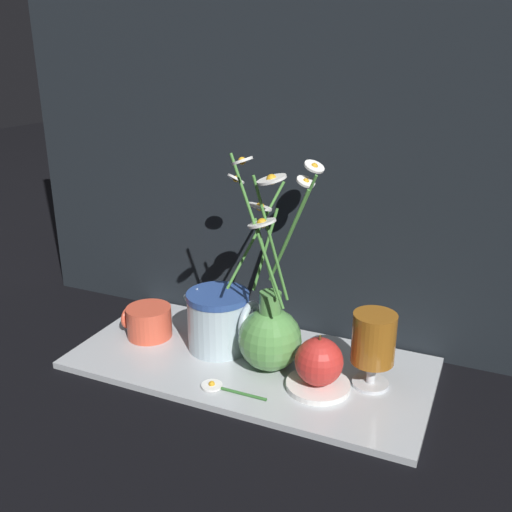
% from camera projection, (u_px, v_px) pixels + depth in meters
% --- Properties ---
extents(ground_plane, '(6.00, 6.00, 0.00)m').
position_uv_depth(ground_plane, '(250.00, 366.00, 1.04)').
color(ground_plane, black).
extents(shelf, '(0.65, 0.30, 0.01)m').
position_uv_depth(shelf, '(250.00, 363.00, 1.04)').
color(shelf, '#B2B7BC').
rests_on(shelf, ground_plane).
extents(backdrop_wall, '(1.15, 0.02, 1.10)m').
position_uv_depth(backdrop_wall, '(288.00, 47.00, 1.00)').
color(backdrop_wall, black).
rests_on(backdrop_wall, ground_plane).
extents(vase_with_flowers, '(0.19, 0.22, 0.39)m').
position_uv_depth(vase_with_flowers, '(270.00, 330.00, 0.99)').
color(vase_with_flowers, '#59994C').
rests_on(vase_with_flowers, shelf).
extents(yellow_mug, '(0.10, 0.09, 0.06)m').
position_uv_depth(yellow_mug, '(148.00, 322.00, 1.12)').
color(yellow_mug, '#DB5138').
rests_on(yellow_mug, shelf).
extents(ceramic_pitcher, '(0.14, 0.12, 0.12)m').
position_uv_depth(ceramic_pitcher, '(219.00, 318.00, 1.06)').
color(ceramic_pitcher, silver).
rests_on(ceramic_pitcher, shelf).
extents(tea_glass, '(0.07, 0.07, 0.13)m').
position_uv_depth(tea_glass, '(374.00, 341.00, 0.94)').
color(tea_glass, silver).
rests_on(tea_glass, shelf).
extents(saucer_plate, '(0.11, 0.11, 0.01)m').
position_uv_depth(saucer_plate, '(318.00, 385.00, 0.95)').
color(saucer_plate, white).
rests_on(saucer_plate, shelf).
extents(orange_fruit, '(0.08, 0.08, 0.09)m').
position_uv_depth(orange_fruit, '(319.00, 362.00, 0.94)').
color(orange_fruit, red).
rests_on(orange_fruit, saucer_plate).
extents(loose_daisy, '(0.12, 0.04, 0.01)m').
position_uv_depth(loose_daisy, '(219.00, 387.00, 0.95)').
color(loose_daisy, '#336B2D').
rests_on(loose_daisy, shelf).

